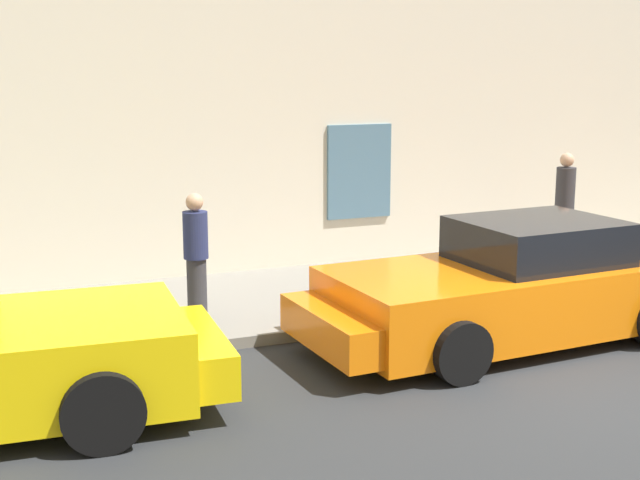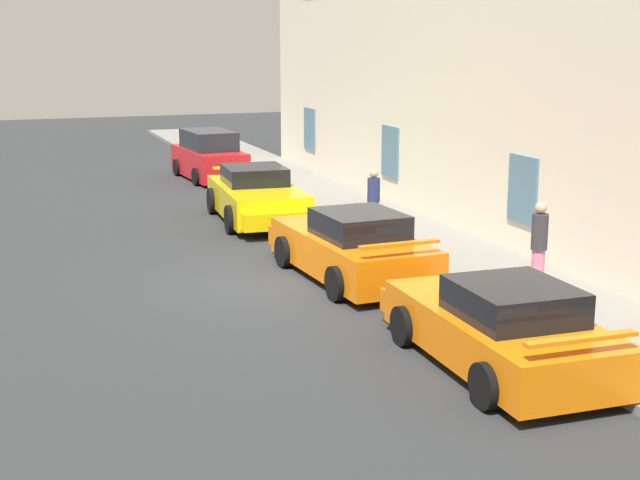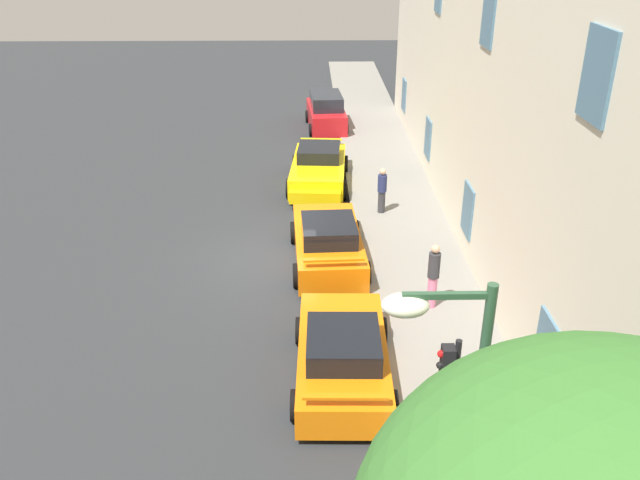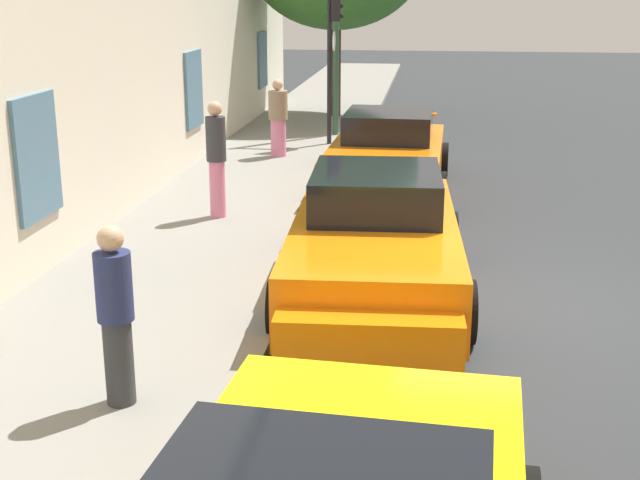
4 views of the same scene
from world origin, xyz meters
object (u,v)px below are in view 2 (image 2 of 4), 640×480
at_px(pedestrian_strolling, 539,247).
at_px(sportscar_yellow_flank, 349,247).
at_px(hatchback_parked, 209,157).
at_px(pedestrian_admiring, 374,200).
at_px(sportscar_red_lead, 259,199).
at_px(sportscar_white_middle, 496,326).

bearing_deg(pedestrian_strolling, sportscar_yellow_flank, -138.32).
distance_m(hatchback_parked, pedestrian_strolling, 16.95).
bearing_deg(sportscar_yellow_flank, pedestrian_admiring, 148.84).
relative_size(hatchback_parked, pedestrian_admiring, 2.59).
height_order(hatchback_parked, pedestrian_strolling, pedestrian_strolling).
relative_size(hatchback_parked, pedestrian_strolling, 2.30).
distance_m(sportscar_red_lead, hatchback_parked, 7.82).
distance_m(sportscar_yellow_flank, pedestrian_strolling, 3.97).
bearing_deg(pedestrian_admiring, pedestrian_strolling, 6.25).
bearing_deg(sportscar_white_middle, sportscar_red_lead, -178.24).
distance_m(sportscar_red_lead, pedestrian_strolling, 9.43).
xyz_separation_m(sportscar_yellow_flank, sportscar_white_middle, (5.55, 0.18, -0.03)).
distance_m(sportscar_white_middle, hatchback_parked, 19.39).
height_order(sportscar_white_middle, pedestrian_admiring, pedestrian_admiring).
height_order(sportscar_yellow_flank, pedestrian_admiring, pedestrian_admiring).
distance_m(sportscar_red_lead, sportscar_yellow_flank, 6.04).
bearing_deg(sportscar_red_lead, sportscar_white_middle, 1.76).
bearing_deg(hatchback_parked, sportscar_white_middle, -0.42).
xyz_separation_m(hatchback_parked, pedestrian_admiring, (10.62, 1.63, 0.18)).
bearing_deg(sportscar_yellow_flank, sportscar_red_lead, -178.32).
distance_m(sportscar_white_middle, pedestrian_admiring, 8.96).
xyz_separation_m(sportscar_white_middle, pedestrian_strolling, (-2.60, 2.45, 0.47)).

